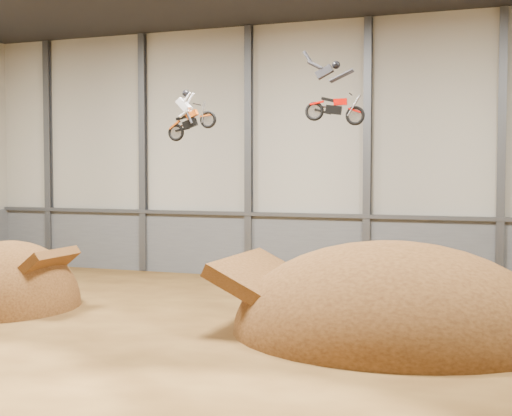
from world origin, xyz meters
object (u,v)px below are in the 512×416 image
Objects in this scene: takeoff_ramp at (9,308)px; fmx_rider_b at (334,89)px; landing_ramp at (392,334)px; fmx_rider_a at (194,110)px.

fmx_rider_b is at bearing 7.51° from takeoff_ramp.
takeoff_ramp is 0.57× the size of landing_ramp.
fmx_rider_b is at bearing 157.21° from landing_ramp.
fmx_rider_a is at bearing 5.07° from takeoff_ramp.
takeoff_ramp is 16.44m from landing_ramp.
landing_ramp is at bearing -0.07° from fmx_rider_a.
landing_ramp is (16.42, 0.80, 0.00)m from takeoff_ramp.
fmx_rider_b is (13.94, 1.84, 9.11)m from takeoff_ramp.
takeoff_ramp is 2.21× the size of fmx_rider_b.
fmx_rider_a reaches higher than landing_ramp.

